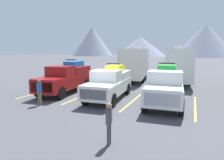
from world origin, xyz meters
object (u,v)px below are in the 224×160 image
object	(u,v)px
person_b	(109,121)
camper_trailer_a	(135,63)
pickup_truck_c	(165,86)
person_a	(39,91)
pickup_truck_a	(66,77)
camper_trailer_b	(178,64)
pickup_truck_b	(110,83)

from	to	relation	value
person_b	camper_trailer_a	bearing A→B (deg)	102.31
pickup_truck_c	person_b	distance (m)	6.56
person_a	pickup_truck_a	bearing A→B (deg)	100.55
pickup_truck_c	camper_trailer_b	bearing A→B (deg)	89.22
pickup_truck_a	person_a	world-z (taller)	pickup_truck_a
pickup_truck_b	pickup_truck_a	bearing A→B (deg)	172.65
pickup_truck_a	camper_trailer_a	distance (m)	8.62
pickup_truck_b	pickup_truck_c	world-z (taller)	pickup_truck_c
pickup_truck_c	camper_trailer_a	size ratio (longest dim) A/B	0.70
camper_trailer_a	person_b	size ratio (longest dim) A/B	4.96
pickup_truck_b	camper_trailer_a	xyz separation A→B (m)	(-0.49, 8.31, 0.90)
pickup_truck_c	person_a	xyz separation A→B (m)	(-7.29, -3.23, -0.28)
camper_trailer_a	pickup_truck_a	bearing A→B (deg)	-114.91
pickup_truck_b	camper_trailer_a	distance (m)	8.37
pickup_truck_a	person_b	bearing A→B (deg)	-46.18
camper_trailer_b	person_a	bearing A→B (deg)	-121.72
pickup_truck_a	camper_trailer_a	xyz separation A→B (m)	(3.61, 7.78, 0.81)
pickup_truck_a	pickup_truck_b	bearing A→B (deg)	-7.35
pickup_truck_b	pickup_truck_c	size ratio (longest dim) A/B	1.05
pickup_truck_a	pickup_truck_c	distance (m)	8.05
person_a	person_b	xyz separation A→B (m)	(6.14, -3.23, -0.03)
person_a	camper_trailer_a	bearing A→B (deg)	76.18
pickup_truck_a	person_a	size ratio (longest dim) A/B	3.66
pickup_truck_a	camper_trailer_b	distance (m)	11.48
pickup_truck_a	person_b	xyz separation A→B (m)	(6.87, -7.16, -0.32)
camper_trailer_a	camper_trailer_b	size ratio (longest dim) A/B	0.91
person_a	pickup_truck_c	bearing A→B (deg)	23.87
pickup_truck_b	person_b	size ratio (longest dim) A/B	3.61
pickup_truck_b	person_b	bearing A→B (deg)	-67.33
person_b	pickup_truck_c	bearing A→B (deg)	79.91
pickup_truck_a	pickup_truck_b	distance (m)	4.14
pickup_truck_b	person_a	distance (m)	4.79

